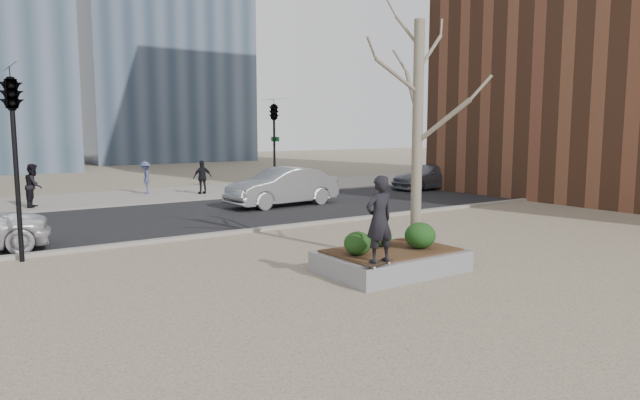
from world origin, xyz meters
TOP-DOWN VIEW (x-y plane):
  - ground at (0.00, 0.00)m, footprint 120.00×120.00m
  - street at (0.00, 10.00)m, footprint 60.00×8.00m
  - far_sidewalk at (0.00, 17.00)m, footprint 60.00×6.00m
  - planter at (1.00, 0.00)m, footprint 3.00×2.00m
  - planter_mulch at (1.00, 0.00)m, footprint 2.70×1.70m
  - sycamore_tree at (2.00, 0.30)m, footprint 2.80×2.80m
  - shrub_left at (0.06, -0.02)m, footprint 0.58×0.58m
  - shrub_middle at (1.03, 0.38)m, footprint 0.49×0.49m
  - shrub_right at (1.59, -0.27)m, footprint 0.67×0.67m
  - skateboard at (-0.10, -0.88)m, footprint 0.80×0.42m
  - skateboarder at (-0.10, -0.88)m, footprint 0.62×0.41m
  - car_silver at (4.48, 10.45)m, footprint 4.73×1.96m
  - car_third at (14.05, 11.65)m, footprint 4.62×2.42m
  - pedestrian_a at (-3.82, 15.59)m, footprint 0.90×1.01m
  - pedestrian_b at (1.28, 17.79)m, footprint 0.83×1.12m
  - pedestrian_c at (3.49, 16.18)m, footprint 0.94×0.42m
  - traffic_light_near at (-5.50, 5.60)m, footprint 0.60×2.48m
  - traffic_light_far at (6.50, 14.60)m, footprint 0.60×2.48m

SIDE VIEW (x-z plane):
  - ground at x=0.00m, z-range 0.00..0.00m
  - street at x=0.00m, z-range 0.00..0.02m
  - far_sidewalk at x=0.00m, z-range 0.00..0.02m
  - planter at x=1.00m, z-range 0.00..0.45m
  - planter_mulch at x=1.00m, z-range 0.45..0.49m
  - skateboard at x=-0.10m, z-range 0.45..0.53m
  - car_third at x=14.05m, z-range 0.02..1.30m
  - shrub_middle at x=1.03m, z-range 0.49..0.91m
  - shrub_left at x=0.06m, z-range 0.49..0.98m
  - shrub_right at x=1.59m, z-range 0.49..1.06m
  - car_silver at x=4.48m, z-range 0.02..1.54m
  - pedestrian_b at x=1.28m, z-range 0.02..1.56m
  - pedestrian_c at x=3.49m, z-range 0.02..1.60m
  - pedestrian_a at x=-3.82m, z-range 0.02..1.73m
  - skateboarder at x=-0.10m, z-range 0.52..2.21m
  - traffic_light_near at x=-5.50m, z-range 0.00..4.50m
  - traffic_light_far at x=6.50m, z-range 0.00..4.50m
  - sycamore_tree at x=2.00m, z-range 0.49..7.09m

